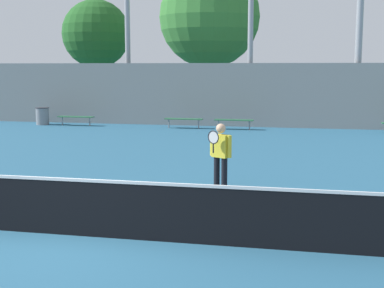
# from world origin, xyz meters

# --- Properties ---
(ground_plane) EXTENTS (100.00, 100.00, 0.00)m
(ground_plane) POSITION_xyz_m (0.00, 0.00, 0.00)
(ground_plane) COLOR #285B7A
(tennis_net) EXTENTS (11.58, 0.09, 1.00)m
(tennis_net) POSITION_xyz_m (0.00, 0.00, 0.51)
(tennis_net) COLOR black
(tennis_net) RESTS_ON ground_plane
(tennis_player) EXTENTS (0.55, 0.52, 1.56)m
(tennis_player) POSITION_xyz_m (1.87, 3.90, 0.89)
(tennis_player) COLOR black
(tennis_player) RESTS_ON ground_plane
(bench_courtside_near) EXTENTS (1.79, 0.40, 0.46)m
(bench_courtside_near) POSITION_xyz_m (-7.21, 16.09, 0.42)
(bench_courtside_near) COLOR #28663D
(bench_courtside_near) RESTS_ON ground_plane
(bench_adjacent_court) EXTENTS (1.80, 0.40, 0.46)m
(bench_adjacent_court) POSITION_xyz_m (0.58, 16.09, 0.42)
(bench_adjacent_court) COLOR #28663D
(bench_adjacent_court) RESTS_ON ground_plane
(bench_by_gate) EXTENTS (1.80, 0.40, 0.46)m
(bench_by_gate) POSITION_xyz_m (-1.79, 16.09, 0.42)
(bench_by_gate) COLOR #28663D
(bench_by_gate) RESTS_ON ground_plane
(light_pole_near_left) EXTENTS (0.90, 0.60, 9.69)m
(light_pole_near_left) POSITION_xyz_m (1.11, 17.70, 5.62)
(light_pole_near_left) COLOR #939399
(light_pole_near_left) RESTS_ON ground_plane
(light_pole_far_right) EXTENTS (0.90, 0.60, 9.95)m
(light_pole_far_right) POSITION_xyz_m (-5.21, 18.22, 5.74)
(light_pole_far_right) COLOR #939399
(light_pole_far_right) RESTS_ON ground_plane
(trash_bin) EXTENTS (0.67, 0.67, 0.86)m
(trash_bin) POSITION_xyz_m (-9.03, 16.18, 0.43)
(trash_bin) COLOR gray
(trash_bin) RESTS_ON ground_plane
(back_fence) EXTENTS (25.10, 0.06, 3.04)m
(back_fence) POSITION_xyz_m (0.00, 17.34, 1.52)
(back_fence) COLOR gray
(back_fence) RESTS_ON ground_plane
(tree_green_tall) EXTENTS (5.63, 5.63, 8.43)m
(tree_green_tall) POSITION_xyz_m (-1.62, 21.90, 5.60)
(tree_green_tall) COLOR brown
(tree_green_tall) RESTS_ON ground_plane
(tree_green_broad) EXTENTS (4.31, 4.31, 7.10)m
(tree_green_broad) POSITION_xyz_m (-9.41, 24.42, 4.91)
(tree_green_broad) COLOR brown
(tree_green_broad) RESTS_ON ground_plane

